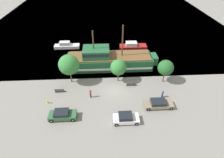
# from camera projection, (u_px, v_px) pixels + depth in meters

# --- Properties ---
(ground_plane) EXTENTS (160.00, 160.00, 0.00)m
(ground_plane) POSITION_uv_depth(u_px,v_px,m) (114.00, 90.00, 33.36)
(ground_plane) COLOR gray
(water_surface) EXTENTS (80.00, 80.00, 0.00)m
(water_surface) POSITION_uv_depth(u_px,v_px,m) (107.00, 16.00, 68.18)
(water_surface) COLOR slate
(water_surface) RESTS_ON ground
(pirate_ship) EXTENTS (20.04, 5.20, 9.60)m
(pirate_ship) POSITION_uv_depth(u_px,v_px,m) (108.00, 60.00, 38.85)
(pirate_ship) COLOR #1E5633
(pirate_ship) RESTS_ON water_surface
(moored_boat_dockside) EXTENTS (7.10, 2.46, 1.77)m
(moored_boat_dockside) POSITION_uv_depth(u_px,v_px,m) (133.00, 46.00, 46.52)
(moored_boat_dockside) COLOR maroon
(moored_boat_dockside) RESTS_ON water_surface
(moored_boat_outer) EXTENTS (6.59, 1.94, 1.76)m
(moored_boat_outer) POSITION_uv_depth(u_px,v_px,m) (66.00, 46.00, 46.75)
(moored_boat_outer) COLOR silver
(moored_boat_outer) RESTS_ON water_surface
(parked_car_curb_front) EXTENTS (4.81, 1.97, 1.38)m
(parked_car_curb_front) POSITION_uv_depth(u_px,v_px,m) (159.00, 104.00, 29.57)
(parked_car_curb_front) COLOR #7F705B
(parked_car_curb_front) RESTS_ON ground_plane
(parked_car_curb_mid) EXTENTS (4.04, 1.92, 1.54)m
(parked_car_curb_mid) POSITION_uv_depth(u_px,v_px,m) (126.00, 118.00, 27.04)
(parked_car_curb_mid) COLOR white
(parked_car_curb_mid) RESTS_ON ground_plane
(parked_car_curb_rear) EXTENTS (4.32, 1.91, 1.51)m
(parked_car_curb_rear) POSITION_uv_depth(u_px,v_px,m) (62.00, 115.00, 27.58)
(parked_car_curb_rear) COLOR #2D5B38
(parked_car_curb_rear) RESTS_ON ground_plane
(fire_hydrant) EXTENTS (0.42, 0.25, 0.76)m
(fire_hydrant) POSITION_uv_depth(u_px,v_px,m) (48.00, 102.00, 30.39)
(fire_hydrant) COLOR yellow
(fire_hydrant) RESTS_ON ground_plane
(bench_promenade_east) EXTENTS (1.78, 0.45, 0.85)m
(bench_promenade_east) POSITION_uv_depth(u_px,v_px,m) (131.00, 84.00, 34.19)
(bench_promenade_east) COLOR #4C4742
(bench_promenade_east) RESTS_ON ground_plane
(bench_promenade_west) EXTENTS (1.66, 0.45, 0.85)m
(bench_promenade_west) POSITION_uv_depth(u_px,v_px,m) (59.00, 90.00, 32.67)
(bench_promenade_west) COLOR #4C4742
(bench_promenade_west) RESTS_ON ground_plane
(pedestrian_walking_near) EXTENTS (0.32, 0.32, 1.56)m
(pedestrian_walking_near) POSITION_uv_depth(u_px,v_px,m) (163.00, 94.00, 31.40)
(pedestrian_walking_near) COLOR #232838
(pedestrian_walking_near) RESTS_ON ground_plane
(pedestrian_walking_far) EXTENTS (0.32, 0.32, 1.81)m
(pedestrian_walking_far) POSITION_uv_depth(u_px,v_px,m) (90.00, 93.00, 31.30)
(pedestrian_walking_far) COLOR #232838
(pedestrian_walking_far) RESTS_ON ground_plane
(tree_row_east) EXTENTS (3.95, 3.95, 6.06)m
(tree_row_east) POSITION_uv_depth(u_px,v_px,m) (69.00, 65.00, 32.97)
(tree_row_east) COLOR brown
(tree_row_east) RESTS_ON ground_plane
(tree_row_mideast) EXTENTS (3.12, 3.12, 4.86)m
(tree_row_mideast) POSITION_uv_depth(u_px,v_px,m) (118.00, 67.00, 33.67)
(tree_row_mideast) COLOR brown
(tree_row_mideast) RESTS_ON ground_plane
(tree_row_midwest) EXTENTS (3.04, 3.04, 4.86)m
(tree_row_midwest) POSITION_uv_depth(u_px,v_px,m) (166.00, 68.00, 33.51)
(tree_row_midwest) COLOR brown
(tree_row_midwest) RESTS_ON ground_plane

